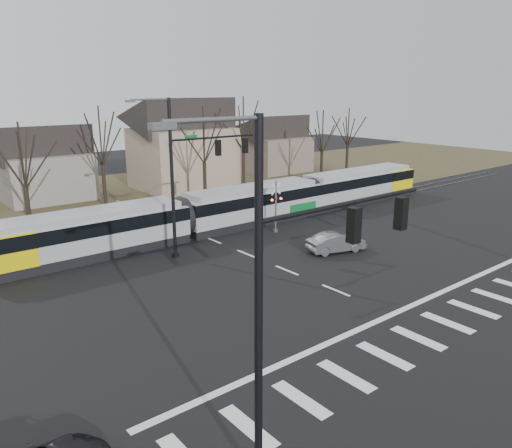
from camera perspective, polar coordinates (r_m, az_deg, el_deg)
ground at (r=26.84m, az=12.29°, el=-8.72°), size 140.00×140.00×0.00m
grass_verge at (r=52.05m, az=-16.11°, el=2.76°), size 140.00×28.00×0.01m
crosswalk at (r=24.81m, az=19.60°, el=-11.35°), size 27.00×2.60×0.01m
stop_line at (r=25.86m, az=15.42°, el=-9.87°), size 28.00×0.35×0.01m
lane_dashes at (r=38.19m, az=-6.60°, el=-1.16°), size 0.18×30.00×0.01m
rail_pair at (r=38.02m, az=-6.44°, el=-1.19°), size 90.00×1.52×0.06m
tram at (r=40.62m, az=-0.59°, el=2.38°), size 40.73×3.02×3.09m
sedan at (r=34.18m, az=9.14°, el=-2.09°), size 3.52×4.76×1.33m
signal_pole_near_left at (r=13.76m, az=5.49°, el=-6.36°), size 9.28×0.44×10.20m
signal_pole_far at (r=32.80m, az=-7.17°, el=6.30°), size 9.28×0.44×10.20m
rail_crossing_signal at (r=38.10m, az=2.28°, el=1.81°), size 1.08×0.36×4.00m
tree_row at (r=46.69m, az=-11.36°, el=7.91°), size 59.20×7.20×10.00m
house_b at (r=53.51m, az=-23.08°, el=6.79°), size 8.64×7.56×7.65m
house_c at (r=56.12m, az=-8.36°, el=9.48°), size 10.80×8.64×10.10m
house_d at (r=66.63m, az=2.07°, el=9.44°), size 8.64×7.56×7.65m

